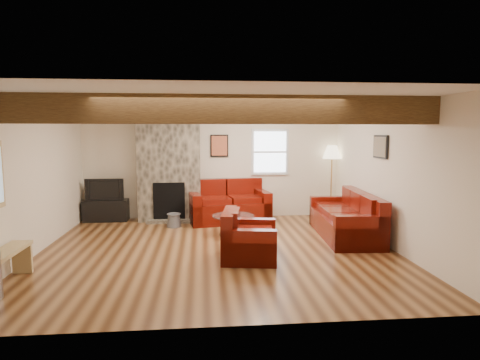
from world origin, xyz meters
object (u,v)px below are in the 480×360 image
object	(u,v)px
loveseat	(229,201)
coffee_table	(233,225)
armchair_red	(250,235)
television	(105,189)
tv_cabinet	(106,210)
sofa_three	(345,215)
floor_lamp	(332,156)

from	to	relation	value
loveseat	coffee_table	distance (m)	1.29
armchair_red	television	bearing A→B (deg)	52.64
tv_cabinet	television	world-z (taller)	television
sofa_three	coffee_table	size ratio (longest dim) A/B	2.69
sofa_three	tv_cabinet	size ratio (longest dim) A/B	2.25
loveseat	tv_cabinet	bearing A→B (deg)	164.78
sofa_three	coffee_table	xyz separation A→B (m)	(-2.14, 0.28, -0.23)
television	sofa_three	bearing A→B (deg)	-20.47
loveseat	coffee_table	world-z (taller)	loveseat
sofa_three	loveseat	size ratio (longest dim) A/B	1.25
coffee_table	tv_cabinet	size ratio (longest dim) A/B	0.84
loveseat	floor_lamp	world-z (taller)	floor_lamp
loveseat	tv_cabinet	distance (m)	2.81
coffee_table	floor_lamp	world-z (taller)	floor_lamp
loveseat	television	xyz separation A→B (m)	(-2.78, 0.30, 0.27)
coffee_table	television	size ratio (longest dim) A/B	0.96
loveseat	armchair_red	xyz separation A→B (m)	(0.16, -2.74, -0.08)
loveseat	tv_cabinet	size ratio (longest dim) A/B	1.80
armchair_red	floor_lamp	bearing A→B (deg)	-28.79
floor_lamp	loveseat	bearing A→B (deg)	-173.53
television	floor_lamp	bearing A→B (deg)	-0.22
armchair_red	floor_lamp	size ratio (longest dim) A/B	0.56
armchair_red	loveseat	bearing A→B (deg)	11.91
coffee_table	floor_lamp	distance (m)	3.16
coffee_table	tv_cabinet	world-z (taller)	tv_cabinet
armchair_red	television	world-z (taller)	television
loveseat	tv_cabinet	world-z (taller)	loveseat
sofa_three	television	xyz separation A→B (m)	(-4.93, 1.84, 0.31)
loveseat	coffee_table	bearing A→B (deg)	-98.68
floor_lamp	armchair_red	bearing A→B (deg)	-127.39
television	tv_cabinet	bearing A→B (deg)	0.00
loveseat	sofa_three	bearing A→B (deg)	-44.73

